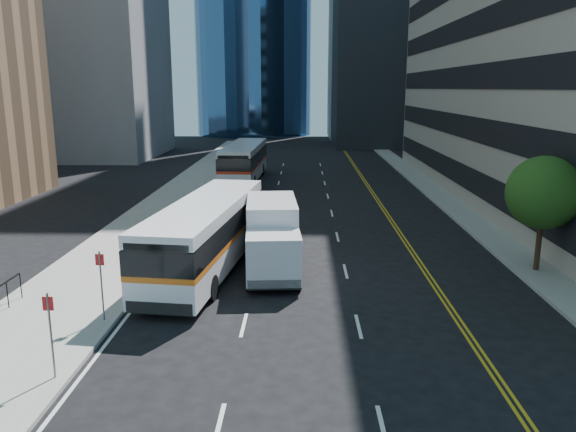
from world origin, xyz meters
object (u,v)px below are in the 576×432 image
at_px(bus_rear, 244,161).
at_px(street_tree, 544,193).
at_px(box_truck, 272,236).
at_px(bus_front, 207,233).

bearing_deg(bus_rear, street_tree, -56.25).
relative_size(street_tree, box_truck, 0.77).
bearing_deg(bus_front, bus_rear, 98.68).
distance_m(street_tree, bus_front, 14.88).
bearing_deg(street_tree, bus_front, 179.55).
bearing_deg(bus_front, street_tree, 6.29).
height_order(street_tree, bus_front, street_tree).
bearing_deg(box_truck, street_tree, -4.51).
xyz_separation_m(bus_front, box_truck, (2.94, -0.08, -0.09)).
bearing_deg(bus_rear, bus_front, -86.08).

